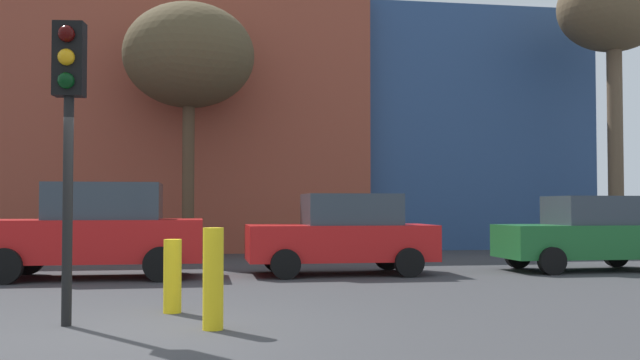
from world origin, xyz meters
name	(u,v)px	position (x,y,z in m)	size (l,w,h in m)	color
ground_plane	(140,332)	(0.00, 0.00, 0.00)	(200.00, 200.00, 0.00)	#38383A
building_backdrop	(90,135)	(-3.41, 20.13, 4.11)	(34.58, 13.04, 10.15)	#9E4733
parked_car_2	(95,231)	(-1.38, 6.55, 0.94)	(4.37, 2.14, 1.89)	red
parked_car_3	(343,234)	(3.65, 6.55, 0.84)	(3.89, 1.91, 1.69)	red
parked_car_4	(588,233)	(9.20, 6.55, 0.82)	(3.82, 1.87, 1.65)	#1E662D
traffic_light_island	(68,101)	(-0.90, 0.52, 2.69)	(0.38, 0.38, 3.65)	black
bare_tree_0	(189,57)	(0.36, 11.95, 5.57)	(3.62, 3.62, 7.06)	brown
bare_tree_1	(614,13)	(12.88, 11.49, 7.21)	(3.29, 3.29, 8.70)	brown
bollard_yellow_0	(213,279)	(0.83, -0.01, 0.59)	(0.24, 0.24, 1.18)	yellow
bollard_yellow_1	(172,276)	(0.31, 1.44, 0.49)	(0.24, 0.24, 0.98)	yellow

